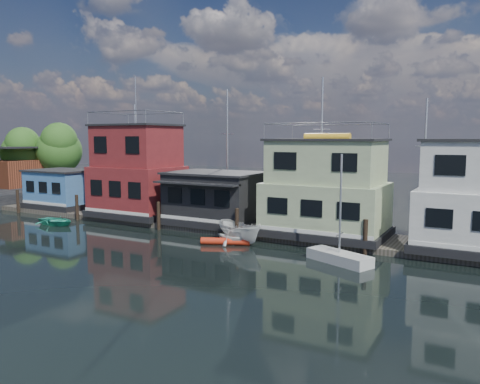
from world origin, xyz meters
The scene contains 14 objects.
ground centered at (0.00, 0.00, 0.00)m, with size 160.00×160.00×0.00m, color black.
dock centered at (0.00, 12.00, 0.20)m, with size 48.00×5.00×0.40m, color #595147.
houseboat_blue centered at (-18.00, 12.00, 2.21)m, with size 6.40×4.90×3.66m.
houseboat_red centered at (-8.50, 12.00, 4.10)m, with size 7.40×5.90×11.86m.
houseboat_dark centered at (-0.50, 11.98, 2.42)m, with size 7.40×6.10×4.06m.
houseboat_green centered at (8.50, 12.00, 3.55)m, with size 8.40×5.90×7.03m.
pilings centered at (-0.33, 9.20, 1.10)m, with size 42.28×0.28×2.20m.
background_masts centered at (4.76, 18.00, 5.55)m, with size 36.40×0.16×12.00m.
shore centered at (-30.67, 15.86, 3.60)m, with size 12.40×15.72×8.24m.
red_kayak centered at (3.17, 7.31, 0.24)m, with size 0.48×0.48×3.28m, color red.
day_sailer centered at (11.18, 6.63, 0.38)m, with size 4.14×2.76×6.22m.
motorboat centered at (3.81, 8.21, 0.78)m, with size 1.53×4.06×1.57m, color white.
dinghy_white centered at (3.38, 7.67, 0.58)m, with size 1.91×2.22×1.17m, color white.
dinghy_teal centered at (-12.64, 6.72, 0.35)m, with size 2.41×3.38×0.70m, color teal.
Camera 1 is at (18.97, -18.93, 7.13)m, focal length 35.00 mm.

